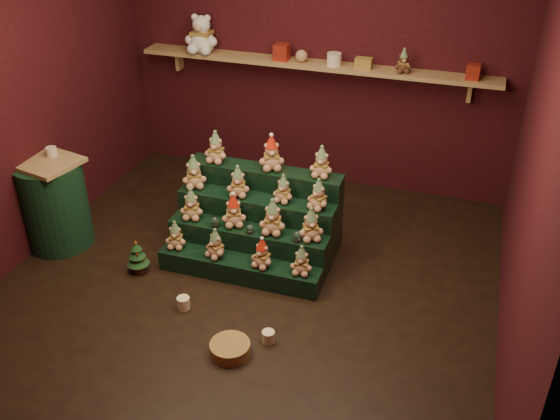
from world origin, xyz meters
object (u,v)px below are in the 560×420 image
(mini_christmas_tree, at_px, (137,256))
(white_bear, at_px, (202,29))
(mug_right, at_px, (268,337))
(brown_bear, at_px, (403,61))
(snow_globe_b, at_px, (250,229))
(side_table, at_px, (54,203))
(mug_left, at_px, (184,303))
(riser_tier_front, at_px, (239,269))
(snow_globe_c, at_px, (297,237))
(snow_globe_a, at_px, (215,222))
(wicker_basket, at_px, (230,348))

(mini_christmas_tree, height_order, white_bear, white_bear)
(mug_right, height_order, brown_bear, brown_bear)
(mini_christmas_tree, bearing_deg, snow_globe_b, 21.24)
(side_table, xyz_separation_m, mini_christmas_tree, (0.90, -0.18, -0.26))
(mug_left, bearing_deg, side_table, 161.11)
(riser_tier_front, distance_m, white_bear, 2.58)
(side_table, distance_m, white_bear, 2.26)
(riser_tier_front, distance_m, mug_left, 0.58)
(mug_left, bearing_deg, snow_globe_c, 42.80)
(snow_globe_c, xyz_separation_m, white_bear, (-1.52, 1.66, 1.16))
(snow_globe_a, xyz_separation_m, mini_christmas_tree, (-0.58, -0.35, -0.25))
(riser_tier_front, xyz_separation_m, mini_christmas_tree, (-0.85, -0.19, 0.07))
(snow_globe_a, distance_m, brown_bear, 2.31)
(snow_globe_c, height_order, brown_bear, brown_bear)
(wicker_basket, relative_size, white_bear, 0.61)
(snow_globe_a, bearing_deg, white_bear, 115.64)
(mug_left, xyz_separation_m, wicker_basket, (0.54, -0.36, -0.01))
(snow_globe_b, xyz_separation_m, mini_christmas_tree, (-0.90, -0.35, -0.24))
(snow_globe_a, relative_size, mug_left, 0.91)
(wicker_basket, xyz_separation_m, white_bear, (-1.34, 2.69, 1.52))
(snow_globe_a, xyz_separation_m, snow_globe_b, (0.32, 0.00, -0.01))
(riser_tier_front, xyz_separation_m, side_table, (-1.76, -0.01, 0.32))
(side_table, distance_m, mug_right, 2.37)
(mug_left, relative_size, wicker_basket, 0.35)
(mini_christmas_tree, relative_size, mug_right, 3.39)
(mug_right, xyz_separation_m, wicker_basket, (-0.22, -0.20, -0.00))
(riser_tier_front, bearing_deg, mug_left, -118.09)
(brown_bear, bearing_deg, mug_right, -119.46)
(side_table, relative_size, brown_bear, 3.79)
(snow_globe_a, xyz_separation_m, mug_left, (0.00, -0.67, -0.36))
(white_bear, bearing_deg, mug_left, -72.16)
(mini_christmas_tree, bearing_deg, side_table, 168.55)
(riser_tier_front, distance_m, snow_globe_a, 0.45)
(snow_globe_b, bearing_deg, riser_tier_front, -105.43)
(riser_tier_front, bearing_deg, mini_christmas_tree, -167.54)
(snow_globe_b, bearing_deg, snow_globe_c, -0.00)
(snow_globe_a, height_order, mug_left, snow_globe_a)
(side_table, bearing_deg, snow_globe_a, 18.59)
(mug_right, bearing_deg, white_bear, 122.09)
(snow_globe_a, distance_m, wicker_basket, 1.22)
(riser_tier_front, bearing_deg, brown_bear, 62.00)
(riser_tier_front, bearing_deg, white_bear, 120.46)
(snow_globe_a, height_order, snow_globe_b, snow_globe_a)
(snow_globe_c, bearing_deg, brown_bear, 72.74)
(snow_globe_b, xyz_separation_m, mug_left, (-0.32, -0.67, -0.35))
(snow_globe_a, bearing_deg, mini_christmas_tree, -148.94)
(snow_globe_a, xyz_separation_m, brown_bear, (1.24, 1.66, 1.02))
(side_table, bearing_deg, mini_christmas_tree, 0.77)
(side_table, height_order, wicker_basket, side_table)
(snow_globe_a, distance_m, mug_right, 1.18)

